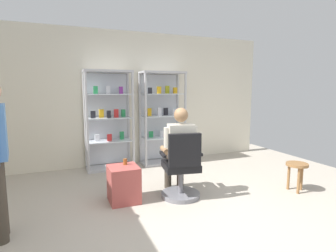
{
  "coord_description": "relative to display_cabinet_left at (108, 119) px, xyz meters",
  "views": [
    {
      "loc": [
        -1.4,
        -2.48,
        1.54
      ],
      "look_at": [
        0.07,
        1.21,
        1.0
      ],
      "focal_mm": 28.7,
      "sensor_mm": 36.0,
      "label": 1
    }
  ],
  "objects": [
    {
      "name": "back_wall",
      "position": [
        0.55,
        0.24,
        0.39
      ],
      "size": [
        6.0,
        0.1,
        2.7
      ],
      "primitive_type": "cube",
      "color": "silver",
      "rests_on": "ground"
    },
    {
      "name": "tea_glass",
      "position": [
        -0.05,
        -1.62,
        -0.43
      ],
      "size": [
        0.06,
        0.06,
        0.08
      ],
      "primitive_type": "cylinder",
      "color": "brown",
      "rests_on": "storage_crate"
    },
    {
      "name": "ground_plane",
      "position": [
        0.55,
        -2.76,
        -0.96
      ],
      "size": [
        7.2,
        7.2,
        0.0
      ],
      "primitive_type": "plane",
      "color": "#B2A899"
    },
    {
      "name": "seated_shopkeeper",
      "position": [
        0.72,
        -1.75,
        -0.25
      ],
      "size": [
        0.53,
        0.6,
        1.29
      ],
      "color": "#3F382D",
      "rests_on": "ground"
    },
    {
      "name": "wooden_stool",
      "position": [
        2.43,
        -2.31,
        -0.62
      ],
      "size": [
        0.32,
        0.32,
        0.44
      ],
      "color": "olive",
      "rests_on": "ground"
    },
    {
      "name": "display_cabinet_left",
      "position": [
        0.0,
        0.0,
        0.0
      ],
      "size": [
        0.9,
        0.45,
        1.9
      ],
      "color": "#B7B7BC",
      "rests_on": "ground"
    },
    {
      "name": "display_cabinet_right",
      "position": [
        1.1,
        -0.0,
        0.0
      ],
      "size": [
        0.9,
        0.45,
        1.9
      ],
      "color": "#B7B7BC",
      "rests_on": "ground"
    },
    {
      "name": "storage_crate",
      "position": [
        -0.09,
        -1.7,
        -0.71
      ],
      "size": [
        0.4,
        0.42,
        0.5
      ],
      "primitive_type": "cube",
      "color": "#B24C47",
      "rests_on": "ground"
    },
    {
      "name": "office_chair",
      "position": [
        0.69,
        -1.91,
        -0.57
      ],
      "size": [
        0.6,
        0.56,
        0.96
      ],
      "color": "slate",
      "rests_on": "ground"
    }
  ]
}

